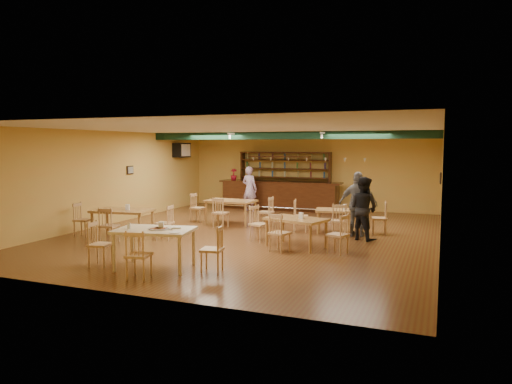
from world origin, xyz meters
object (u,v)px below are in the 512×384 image
at_px(bar_counter, 280,196).
at_px(patron_right_a, 363,208).
at_px(dining_table_b, 339,221).
at_px(dining_table_c, 123,224).
at_px(patron_bar, 249,189).
at_px(near_table, 155,249).
at_px(dining_table_d, 296,233).
at_px(dining_table_a, 231,212).

distance_m(bar_counter, patron_right_a, 6.32).
distance_m(dining_table_b, dining_table_c, 6.15).
bearing_deg(patron_bar, near_table, 110.54).
distance_m(dining_table_d, near_table, 3.73).
relative_size(dining_table_d, patron_bar, 0.84).
distance_m(patron_bar, patron_right_a, 6.41).
bearing_deg(bar_counter, patron_right_a, -50.59).
relative_size(bar_counter, dining_table_b, 3.57).
xyz_separation_m(dining_table_a, patron_bar, (-0.57, 2.98, 0.48)).
height_order(dining_table_a, dining_table_d, dining_table_a).
height_order(bar_counter, dining_table_a, bar_counter).
relative_size(near_table, patron_bar, 0.89).
relative_size(dining_table_a, patron_bar, 0.89).
relative_size(dining_table_a, dining_table_d, 1.06).
xyz_separation_m(bar_counter, dining_table_c, (-2.18, -7.03, -0.17)).
bearing_deg(dining_table_a, patron_right_a, -11.68).
xyz_separation_m(bar_counter, patron_bar, (-0.95, -0.83, 0.30)).
height_order(bar_counter, dining_table_c, bar_counter).
height_order(dining_table_b, near_table, near_table).
height_order(near_table, patron_bar, patron_bar).
xyz_separation_m(dining_table_c, dining_table_d, (4.78, 0.59, -0.03)).
bearing_deg(patron_bar, dining_table_a, 111.87).
relative_size(patron_bar, patron_right_a, 1.02).
height_order(dining_table_c, near_table, near_table).
xyz_separation_m(dining_table_b, near_table, (-2.72, -5.43, 0.07)).
bearing_deg(near_table, dining_table_a, 88.60).
distance_m(dining_table_d, patron_right_a, 2.16).
xyz_separation_m(dining_table_a, dining_table_d, (2.98, -2.62, -0.02)).
distance_m(dining_table_a, patron_right_a, 4.55).
xyz_separation_m(patron_bar, patron_right_a, (4.96, -4.05, -0.02)).
relative_size(dining_table_b, dining_table_d, 0.93).
xyz_separation_m(dining_table_a, near_table, (0.87, -5.70, 0.03)).
bearing_deg(patron_right_a, dining_table_c, 46.66).
xyz_separation_m(bar_counter, dining_table_d, (2.59, -6.43, -0.20)).
bearing_deg(dining_table_c, bar_counter, 64.54).
bearing_deg(near_table, patron_bar, 89.30).
relative_size(dining_table_b, patron_bar, 0.79).
height_order(bar_counter, dining_table_d, bar_counter).
height_order(bar_counter, patron_right_a, patron_right_a).
bearing_deg(dining_table_b, bar_counter, 117.13).
relative_size(dining_table_c, patron_bar, 0.90).
height_order(dining_table_a, dining_table_c, dining_table_c).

